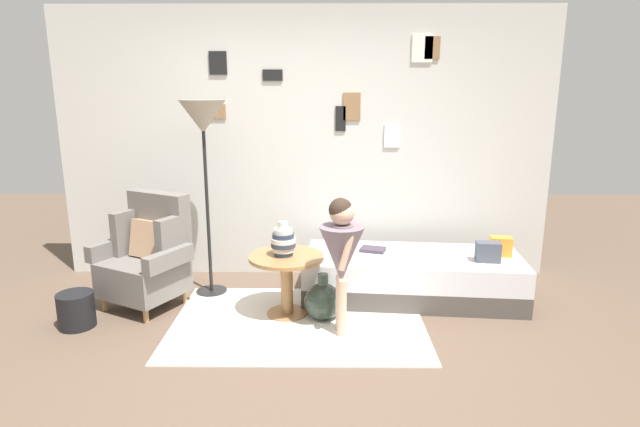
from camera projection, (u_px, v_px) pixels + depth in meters
name	position (u px, v px, depth m)	size (l,w,h in m)	color
ground_plane	(297.00, 369.00, 3.48)	(12.00, 12.00, 0.00)	brown
gallery_wall	(306.00, 145.00, 5.07)	(4.80, 0.12, 2.60)	beige
rug	(298.00, 322.00, 4.18)	(2.01, 1.41, 0.01)	silver
armchair	(148.00, 256.00, 4.45)	(0.90, 0.82, 0.97)	tan
daybed	(412.00, 276.00, 4.65)	(1.97, 0.97, 0.40)	#4C4742
pillow_head	(501.00, 246.00, 4.56)	(0.18, 0.12, 0.17)	orange
pillow_mid	(488.00, 252.00, 4.40)	(0.20, 0.12, 0.17)	#474C56
side_table	(287.00, 272.00, 4.24)	(0.62, 0.62, 0.52)	#9E7042
vase_striped	(283.00, 241.00, 4.18)	(0.20, 0.20, 0.28)	#2D384C
floor_lamp	(203.00, 126.00, 4.45)	(0.40, 0.40, 1.75)	black
person_child	(342.00, 250.00, 3.83)	(0.34, 0.34, 1.07)	#D8AD8E
book_on_daybed	(373.00, 250.00, 4.70)	(0.22, 0.16, 0.03)	#423646
demijohn_near	(323.00, 301.00, 4.20)	(0.30, 0.30, 0.39)	#2D3D33
magazine_basket	(76.00, 310.00, 4.07)	(0.28, 0.28, 0.28)	black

